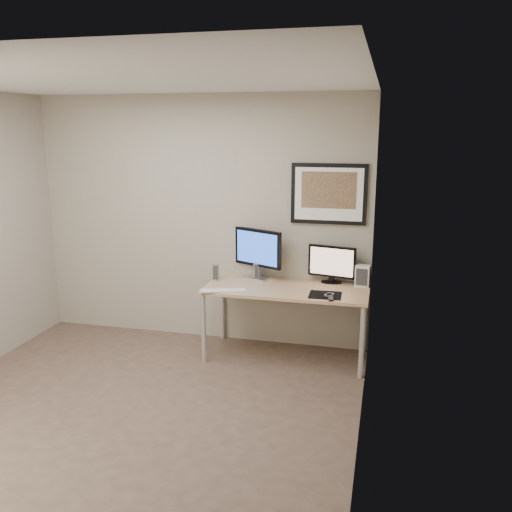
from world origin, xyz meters
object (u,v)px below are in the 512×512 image
object	(u,v)px
desk	(286,294)
fan_unit	(363,276)
monitor_large	(258,251)
framed_art	(329,194)
keyboard	(223,290)
monitor_tv	(332,263)
speaker_right	(257,270)
speaker_left	(216,272)

from	to	relation	value
desk	fan_unit	bearing A→B (deg)	17.10
monitor_large	framed_art	bearing A→B (deg)	31.26
monitor_large	keyboard	distance (m)	0.63
monitor_tv	keyboard	bearing A→B (deg)	-140.20
monitor_large	speaker_right	distance (m)	0.20
desk	monitor_tv	size ratio (longest dim) A/B	3.30
speaker_left	fan_unit	size ratio (longest dim) A/B	0.81
monitor_tv	speaker_left	size ratio (longest dim) A/B	2.79
monitor_large	speaker_left	size ratio (longest dim) A/B	3.09
framed_art	monitor_tv	world-z (taller)	framed_art
speaker_right	keyboard	xyz separation A→B (m)	(-0.20, -0.52, -0.08)
monitor_tv	framed_art	bearing A→B (deg)	140.97
desk	monitor_tv	world-z (taller)	monitor_tv
fan_unit	desk	bearing A→B (deg)	-155.17
monitor_large	keyboard	world-z (taller)	monitor_large
speaker_left	keyboard	xyz separation A→B (m)	(0.19, -0.36, -0.08)
monitor_large	speaker_right	xyz separation A→B (m)	(-0.01, 0.01, -0.20)
monitor_tv	speaker_left	bearing A→B (deg)	-160.37
keyboard	monitor_large	bearing A→B (deg)	49.73
framed_art	speaker_right	bearing A→B (deg)	-173.72
desk	monitor_large	world-z (taller)	monitor_large
monitor_large	fan_unit	world-z (taller)	monitor_large
monitor_large	monitor_tv	xyz separation A→B (m)	(0.76, 0.01, -0.08)
monitor_tv	speaker_right	world-z (taller)	monitor_tv
speaker_right	fan_unit	bearing A→B (deg)	-23.77
speaker_left	keyboard	world-z (taller)	speaker_left
keyboard	fan_unit	bearing A→B (deg)	3.46
speaker_left	speaker_right	xyz separation A→B (m)	(0.39, 0.16, -0.00)
framed_art	speaker_left	distance (m)	1.39
desk	speaker_left	world-z (taller)	speaker_left
framed_art	fan_unit	size ratio (longest dim) A/B	3.51
desk	speaker_right	world-z (taller)	speaker_right
framed_art	monitor_large	size ratio (longest dim) A/B	1.40
speaker_right	speaker_left	bearing A→B (deg)	-179.59
desk	framed_art	distance (m)	1.07
desk	speaker_right	xyz separation A→B (m)	(-0.37, 0.25, 0.15)
desk	speaker_right	distance (m)	0.47
monitor_tv	monitor_large	bearing A→B (deg)	-167.66
desk	framed_art	xyz separation A→B (m)	(0.35, 0.33, 0.96)
desk	monitor_large	xyz separation A→B (m)	(-0.35, 0.25, 0.35)
speaker_left	monitor_tv	bearing A→B (deg)	-1.17
speaker_right	framed_art	bearing A→B (deg)	-15.83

